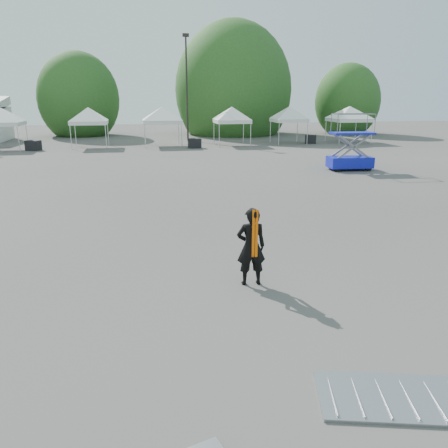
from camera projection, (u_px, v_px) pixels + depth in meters
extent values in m
plane|color=#474442|center=(204.00, 250.00, 12.38)|extent=(120.00, 120.00, 0.00)
cylinder|color=black|center=(187.00, 90.00, 41.75)|extent=(0.16, 0.16, 9.50)
cube|color=black|center=(186.00, 35.00, 40.37)|extent=(0.60, 0.25, 0.30)
cylinder|color=#382314|center=(81.00, 125.00, 48.35)|extent=(0.36, 0.36, 2.27)
ellipsoid|color=#25521B|center=(79.00, 99.00, 47.56)|extent=(4.16, 4.16, 4.78)
cylinder|color=#382314|center=(233.00, 122.00, 50.36)|extent=(0.36, 0.36, 2.80)
ellipsoid|color=#25521B|center=(233.00, 90.00, 49.39)|extent=(5.12, 5.12, 5.89)
cylinder|color=#382314|center=(345.00, 124.00, 50.89)|extent=(0.36, 0.36, 2.10)
ellipsoid|color=#25521B|center=(347.00, 101.00, 50.16)|extent=(3.84, 3.84, 4.42)
cylinder|color=silver|center=(19.00, 138.00, 34.44)|extent=(0.06, 0.06, 2.00)
cylinder|color=silver|center=(27.00, 135.00, 37.07)|extent=(0.06, 0.06, 2.00)
cube|color=white|center=(3.00, 124.00, 35.20)|extent=(2.99, 2.99, 0.30)
pyramid|color=white|center=(1.00, 108.00, 34.85)|extent=(4.22, 4.22, 1.10)
cylinder|color=silver|center=(71.00, 137.00, 35.48)|extent=(0.06, 0.06, 2.00)
cylinder|color=silver|center=(106.00, 137.00, 35.98)|extent=(0.06, 0.06, 2.00)
cylinder|color=silver|center=(75.00, 134.00, 38.10)|extent=(0.06, 0.06, 2.00)
cylinder|color=silver|center=(108.00, 134.00, 38.59)|extent=(0.06, 0.06, 2.00)
cube|color=white|center=(89.00, 123.00, 36.73)|extent=(2.97, 2.97, 0.30)
pyramid|color=white|center=(88.00, 107.00, 36.38)|extent=(4.20, 4.20, 1.10)
cylinder|color=silver|center=(145.00, 136.00, 36.63)|extent=(0.06, 0.06, 2.00)
cylinder|color=silver|center=(182.00, 135.00, 37.18)|extent=(0.06, 0.06, 2.00)
cylinder|color=silver|center=(145.00, 133.00, 39.53)|extent=(0.06, 0.06, 2.00)
cylinder|color=silver|center=(179.00, 133.00, 40.08)|extent=(0.06, 0.06, 2.00)
cube|color=white|center=(162.00, 122.00, 38.05)|extent=(3.28, 3.28, 0.30)
pyramid|color=white|center=(162.00, 107.00, 37.70)|extent=(4.63, 4.63, 1.10)
cylinder|color=silver|center=(219.00, 135.00, 37.28)|extent=(0.06, 0.06, 2.00)
cylinder|color=silver|center=(251.00, 135.00, 37.77)|extent=(0.06, 0.06, 2.00)
cylinder|color=silver|center=(214.00, 133.00, 39.89)|extent=(0.06, 0.06, 2.00)
cylinder|color=silver|center=(243.00, 132.00, 40.38)|extent=(0.06, 0.06, 2.00)
cube|color=white|center=(232.00, 121.00, 38.53)|extent=(2.97, 2.97, 0.30)
pyramid|color=white|center=(232.00, 107.00, 38.17)|extent=(4.19, 4.19, 1.10)
cylinder|color=silver|center=(279.00, 134.00, 38.83)|extent=(0.06, 0.06, 2.00)
cylinder|color=silver|center=(307.00, 133.00, 39.30)|extent=(0.06, 0.06, 2.00)
cylinder|color=silver|center=(270.00, 131.00, 41.35)|extent=(0.06, 0.06, 2.00)
cylinder|color=silver|center=(297.00, 131.00, 41.83)|extent=(0.06, 0.06, 2.00)
cube|color=white|center=(289.00, 120.00, 40.02)|extent=(2.88, 2.88, 0.30)
pyramid|color=white|center=(289.00, 106.00, 39.67)|extent=(4.07, 4.07, 1.10)
cylinder|color=silver|center=(340.00, 133.00, 39.35)|extent=(0.06, 0.06, 2.00)
cylinder|color=silver|center=(372.00, 133.00, 39.90)|extent=(0.06, 0.06, 2.00)
cylinder|color=silver|center=(326.00, 131.00, 42.30)|extent=(0.06, 0.06, 2.00)
cylinder|color=silver|center=(356.00, 130.00, 42.86)|extent=(0.06, 0.06, 2.00)
cube|color=white|center=(349.00, 120.00, 40.80)|extent=(3.33, 3.33, 0.30)
pyramid|color=white|center=(350.00, 106.00, 40.45)|extent=(4.71, 4.71, 1.10)
imported|color=black|center=(251.00, 247.00, 9.92)|extent=(0.69, 0.47, 1.83)
cube|color=#F35E04|center=(253.00, 234.00, 9.64)|extent=(0.15, 0.02, 1.10)
cube|color=#0C11A0|center=(350.00, 162.00, 25.75)|extent=(2.60, 1.43, 0.63)
cube|color=#0C11A0|center=(352.00, 133.00, 25.28)|extent=(2.49, 1.37, 0.10)
cylinder|color=black|center=(337.00, 168.00, 25.23)|extent=(0.39, 0.18, 0.38)
cylinder|color=black|center=(368.00, 168.00, 25.43)|extent=(0.39, 0.18, 0.38)
cylinder|color=black|center=(331.00, 166.00, 26.22)|extent=(0.39, 0.18, 0.38)
cylinder|color=black|center=(361.00, 165.00, 26.43)|extent=(0.39, 0.18, 0.38)
cube|color=#979A9E|center=(395.00, 398.00, 6.29)|extent=(2.40, 1.62, 0.05)
cube|color=black|center=(33.00, 145.00, 35.09)|extent=(1.27, 1.16, 0.80)
cube|color=black|center=(195.00, 143.00, 36.78)|extent=(1.08, 0.87, 0.80)
cube|color=black|center=(311.00, 139.00, 40.28)|extent=(1.23, 1.10, 0.78)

